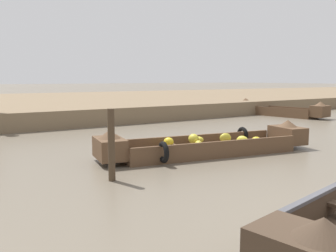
% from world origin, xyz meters
% --- Properties ---
extents(ground_plane, '(300.00, 300.00, 0.00)m').
position_xyz_m(ground_plane, '(0.00, 10.00, 0.00)').
color(ground_plane, '#665B4C').
extents(riverbank_strip, '(160.00, 20.00, 0.76)m').
position_xyz_m(riverbank_strip, '(0.00, 22.78, 0.38)').
color(riverbank_strip, '#756047').
rests_on(riverbank_strip, ground).
extents(banana_boat, '(6.19, 2.12, 0.82)m').
position_xyz_m(banana_boat, '(1.37, 5.80, 0.26)').
color(banana_boat, brown).
rests_on(banana_boat, ground).
extents(fishing_skiff_distant, '(1.74, 5.39, 0.90)m').
position_xyz_m(fishing_skiff_distant, '(11.32, 11.68, 0.31)').
color(fishing_skiff_distant, brown).
rests_on(fishing_skiff_distant, ground).
extents(mooring_post, '(0.14, 0.14, 1.46)m').
position_xyz_m(mooring_post, '(-1.91, 4.84, 0.73)').
color(mooring_post, '#423323').
rests_on(mooring_post, ground).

